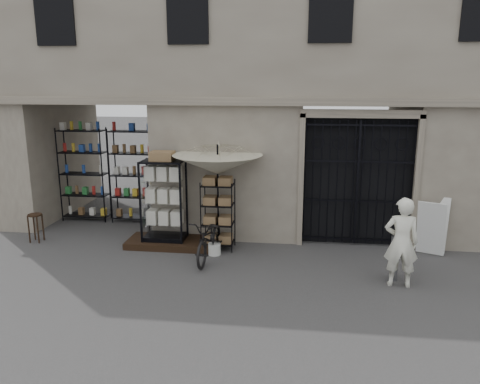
# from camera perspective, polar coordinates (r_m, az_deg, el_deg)

# --- Properties ---
(ground) EXTENTS (80.00, 80.00, 0.00)m
(ground) POSITION_cam_1_polar(r_m,az_deg,el_deg) (9.11, 3.93, -10.48)
(ground) COLOR black
(ground) RESTS_ON ground
(main_building) EXTENTS (14.00, 4.00, 9.00)m
(main_building) POSITION_cam_1_polar(r_m,az_deg,el_deg) (12.36, 5.47, 17.11)
(main_building) COLOR gray
(main_building) RESTS_ON ground
(shop_recess) EXTENTS (3.00, 1.70, 3.00)m
(shop_recess) POSITION_cam_1_polar(r_m,az_deg,el_deg) (12.37, -16.41, 2.67)
(shop_recess) COLOR black
(shop_recess) RESTS_ON ground
(shop_shelving) EXTENTS (2.70, 0.50, 2.50)m
(shop_shelving) POSITION_cam_1_polar(r_m,az_deg,el_deg) (12.88, -15.66, 1.99)
(shop_shelving) COLOR black
(shop_shelving) RESTS_ON ground
(iron_gate) EXTENTS (2.50, 0.21, 3.00)m
(iron_gate) POSITION_cam_1_polar(r_m,az_deg,el_deg) (10.90, 14.03, 1.42)
(iron_gate) COLOR black
(iron_gate) RESTS_ON ground
(step_platform) EXTENTS (2.00, 0.90, 0.15)m
(step_platform) POSITION_cam_1_polar(r_m,az_deg,el_deg) (10.89, -8.32, -6.11)
(step_platform) COLOR black
(step_platform) RESTS_ON ground
(display_cabinet) EXTENTS (0.95, 0.63, 1.98)m
(display_cabinet) POSITION_cam_1_polar(r_m,az_deg,el_deg) (10.66, -9.25, -1.53)
(display_cabinet) COLOR black
(display_cabinet) RESTS_ON step_platform
(wire_rack) EXTENTS (0.82, 0.72, 1.56)m
(wire_rack) POSITION_cam_1_polar(r_m,az_deg,el_deg) (10.40, -2.69, -2.92)
(wire_rack) COLOR black
(wire_rack) RESTS_ON ground
(market_umbrella) EXTENTS (2.14, 2.17, 2.81)m
(market_umbrella) POSITION_cam_1_polar(r_m,az_deg,el_deg) (10.23, -2.76, 4.04)
(market_umbrella) COLOR black
(market_umbrella) RESTS_ON ground
(white_bucket) EXTENTS (0.28, 0.28, 0.26)m
(white_bucket) POSITION_cam_1_polar(r_m,az_deg,el_deg) (10.24, -3.13, -6.95)
(white_bucket) COLOR silver
(white_bucket) RESTS_ON ground
(bicycle) EXTENTS (0.67, 0.95, 1.72)m
(bicycle) POSITION_cam_1_polar(r_m,az_deg,el_deg) (10.06, -3.67, -8.11)
(bicycle) COLOR black
(bicycle) RESTS_ON ground
(wooden_stool) EXTENTS (0.32, 0.32, 0.66)m
(wooden_stool) POSITION_cam_1_polar(r_m,az_deg,el_deg) (11.97, -23.62, -3.95)
(wooden_stool) COLOR black
(wooden_stool) RESTS_ON ground
(steel_bollard) EXTENTS (0.18, 0.18, 0.87)m
(steel_bollard) POSITION_cam_1_polar(r_m,az_deg,el_deg) (9.35, 18.28, -7.65)
(steel_bollard) COLOR slate
(steel_bollard) RESTS_ON ground
(shopkeeper) EXTENTS (0.70, 1.71, 0.40)m
(shopkeeper) POSITION_cam_1_polar(r_m,az_deg,el_deg) (9.29, 18.67, -10.72)
(shopkeeper) COLOR silver
(shopkeeper) RESTS_ON ground
(easel_sign) EXTENTS (0.78, 0.83, 1.20)m
(easel_sign) POSITION_cam_1_polar(r_m,az_deg,el_deg) (10.95, 22.41, -3.90)
(easel_sign) COLOR silver
(easel_sign) RESTS_ON ground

